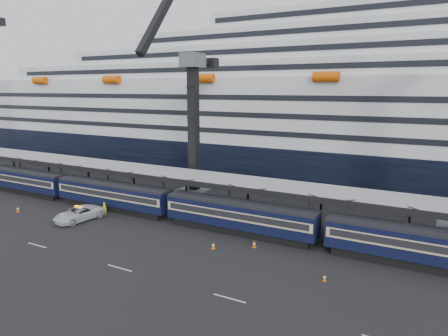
% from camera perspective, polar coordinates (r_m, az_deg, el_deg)
% --- Properties ---
extents(ground, '(260.00, 260.00, 0.00)m').
position_cam_1_polar(ground, '(37.19, 6.62, -16.07)').
color(ground, black).
rests_on(ground, ground).
extents(train, '(133.05, 3.00, 4.05)m').
position_cam_1_polar(train, '(46.50, 5.93, -7.38)').
color(train, black).
rests_on(train, ground).
extents(canopy, '(130.00, 6.25, 5.53)m').
position_cam_1_polar(canopy, '(47.86, 13.00, -3.26)').
color(canopy, gray).
rests_on(canopy, ground).
extents(cruise_ship, '(214.09, 28.84, 34.00)m').
position_cam_1_polar(cruise_ship, '(78.05, 18.79, 7.26)').
color(cruise_ship, black).
rests_on(cruise_ship, ground).
extents(crane_dark_near, '(4.50, 17.75, 35.08)m').
position_cam_1_polar(crane_dark_near, '(59.04, -4.59, 6.30)').
color(crane_dark_near, '#52545A').
rests_on(crane_dark_near, ground).
extents(pickup_truck, '(3.87, 6.90, 1.82)m').
position_cam_1_polar(pickup_truck, '(55.97, -20.04, -6.16)').
color(pickup_truck, silver).
rests_on(pickup_truck, ground).
extents(worker, '(0.70, 0.50, 1.83)m').
position_cam_1_polar(worker, '(57.10, -16.68, -5.59)').
color(worker, '#CBDE0B').
rests_on(worker, ground).
extents(traffic_cone_a, '(0.44, 0.44, 0.87)m').
position_cam_1_polar(traffic_cone_a, '(63.28, -27.36, -5.22)').
color(traffic_cone_a, '#D95506').
rests_on(traffic_cone_a, ground).
extents(traffic_cone_b, '(0.36, 0.36, 0.71)m').
position_cam_1_polar(traffic_cone_b, '(54.79, -22.30, -7.31)').
color(traffic_cone_b, '#D95506').
rests_on(traffic_cone_b, ground).
extents(traffic_cone_c, '(0.41, 0.41, 0.82)m').
position_cam_1_polar(traffic_cone_c, '(43.90, -1.55, -10.98)').
color(traffic_cone_c, '#D95506').
rests_on(traffic_cone_c, ground).
extents(traffic_cone_d, '(0.42, 0.42, 0.84)m').
position_cam_1_polar(traffic_cone_d, '(44.38, 4.33, -10.74)').
color(traffic_cone_d, '#D95506').
rests_on(traffic_cone_d, ground).
extents(traffic_cone_e, '(0.34, 0.34, 0.68)m').
position_cam_1_polar(traffic_cone_e, '(38.31, 14.16, -14.93)').
color(traffic_cone_e, '#D95506').
rests_on(traffic_cone_e, ground).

